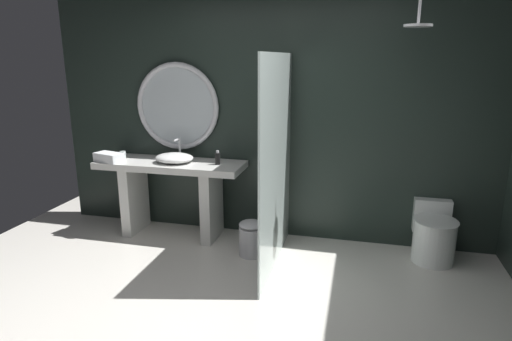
# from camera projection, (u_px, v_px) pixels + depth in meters

# --- Properties ---
(ground_plane) EXTENTS (5.76, 5.76, 0.00)m
(ground_plane) POSITION_uv_depth(u_px,v_px,m) (215.00, 333.00, 3.05)
(ground_plane) COLOR silver
(back_wall_panel) EXTENTS (4.80, 0.10, 2.60)m
(back_wall_panel) POSITION_uv_depth(u_px,v_px,m) (271.00, 116.00, 4.50)
(back_wall_panel) COLOR #1E2823
(back_wall_panel) RESTS_ON ground_plane
(vanity_counter) EXTENTS (1.57, 0.52, 0.82)m
(vanity_counter) POSITION_uv_depth(u_px,v_px,m) (172.00, 186.00, 4.62)
(vanity_counter) COLOR silver
(vanity_counter) RESTS_ON ground_plane
(vessel_sink) EXTENTS (0.41, 0.33, 0.24)m
(vessel_sink) POSITION_uv_depth(u_px,v_px,m) (174.00, 158.00, 4.50)
(vessel_sink) COLOR white
(vessel_sink) RESTS_ON vanity_counter
(tumbler_cup) EXTENTS (0.06, 0.06, 0.09)m
(tumbler_cup) POSITION_uv_depth(u_px,v_px,m) (123.00, 155.00, 4.65)
(tumbler_cup) COLOR silver
(tumbler_cup) RESTS_ON vanity_counter
(soap_dispenser) EXTENTS (0.05, 0.05, 0.15)m
(soap_dispenser) POSITION_uv_depth(u_px,v_px,m) (218.00, 158.00, 4.41)
(soap_dispenser) COLOR black
(soap_dispenser) RESTS_ON vanity_counter
(round_wall_mirror) EXTENTS (0.94, 0.06, 0.94)m
(round_wall_mirror) POSITION_uv_depth(u_px,v_px,m) (177.00, 107.00, 4.64)
(round_wall_mirror) COLOR silver
(shower_glass_panel) EXTENTS (0.02, 1.36, 1.94)m
(shower_glass_panel) POSITION_uv_depth(u_px,v_px,m) (276.00, 164.00, 3.85)
(shower_glass_panel) COLOR silver
(shower_glass_panel) RESTS_ON ground_plane
(rain_shower_head) EXTENTS (0.23, 0.23, 0.36)m
(rain_shower_head) POSITION_uv_depth(u_px,v_px,m) (418.00, 22.00, 3.48)
(rain_shower_head) COLOR silver
(toilet) EXTENTS (0.41, 0.60, 0.54)m
(toilet) POSITION_uv_depth(u_px,v_px,m) (433.00, 234.00, 4.12)
(toilet) COLOR white
(toilet) RESTS_ON ground_plane
(waste_bin) EXTENTS (0.24, 0.24, 0.36)m
(waste_bin) POSITION_uv_depth(u_px,v_px,m) (251.00, 238.00, 4.21)
(waste_bin) COLOR silver
(waste_bin) RESTS_ON ground_plane
(folded_hand_towel) EXTENTS (0.33, 0.24, 0.10)m
(folded_hand_towel) POSITION_uv_depth(u_px,v_px,m) (109.00, 157.00, 4.53)
(folded_hand_towel) COLOR white
(folded_hand_towel) RESTS_ON vanity_counter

